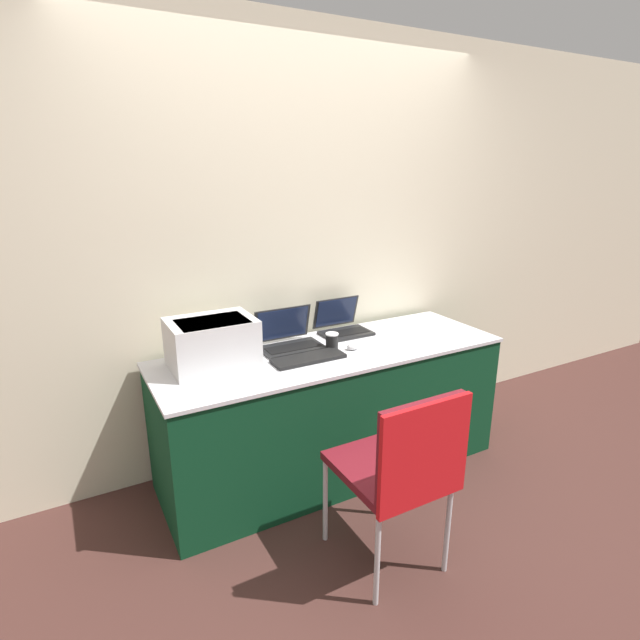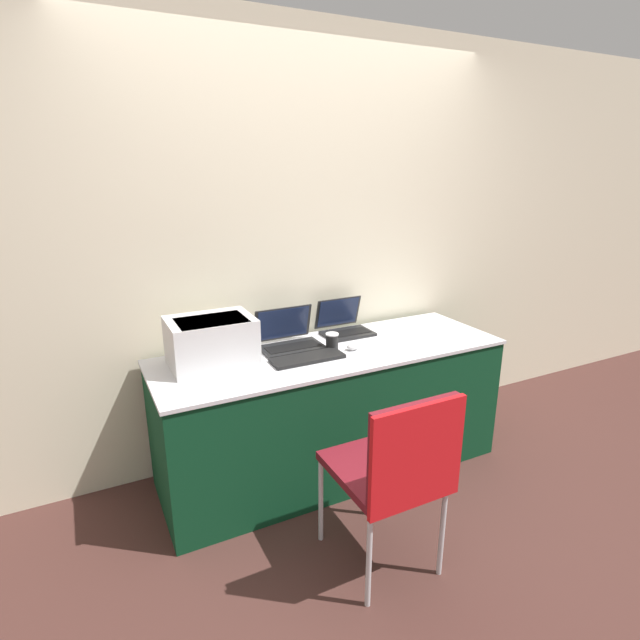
% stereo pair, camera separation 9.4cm
% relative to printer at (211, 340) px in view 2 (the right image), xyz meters
% --- Properties ---
extents(ground_plane, '(14.00, 14.00, 0.00)m').
position_rel_printer_xyz_m(ground_plane, '(0.67, -0.42, -0.92)').
color(ground_plane, '#472823').
extents(wall_back, '(8.00, 0.05, 2.60)m').
position_rel_printer_xyz_m(wall_back, '(0.67, 0.32, 0.38)').
color(wall_back, beige).
rests_on(wall_back, ground_plane).
extents(table, '(2.05, 0.68, 0.78)m').
position_rel_printer_xyz_m(table, '(0.67, -0.09, -0.53)').
color(table, '#0C381E').
rests_on(table, ground_plane).
extents(printer, '(0.44, 0.32, 0.26)m').
position_rel_printer_xyz_m(printer, '(0.00, 0.00, 0.00)').
color(printer, silver).
rests_on(printer, table).
extents(laptop_left, '(0.36, 0.27, 0.22)m').
position_rel_printer_xyz_m(laptop_left, '(0.47, 0.07, -0.09)').
color(laptop_left, black).
rests_on(laptop_left, table).
extents(laptop_right, '(0.31, 0.26, 0.21)m').
position_rel_printer_xyz_m(laptop_right, '(0.89, 0.14, -0.09)').
color(laptop_right, black).
rests_on(laptop_right, table).
extents(external_keyboard, '(0.41, 0.14, 0.02)m').
position_rel_printer_xyz_m(external_keyboard, '(0.48, -0.17, -0.13)').
color(external_keyboard, black).
rests_on(external_keyboard, table).
extents(coffee_cup, '(0.08, 0.08, 0.09)m').
position_rel_printer_xyz_m(coffee_cup, '(0.68, -0.08, -0.09)').
color(coffee_cup, black).
rests_on(coffee_cup, table).
extents(mouse, '(0.08, 0.05, 0.04)m').
position_rel_printer_xyz_m(mouse, '(0.78, -0.15, -0.12)').
color(mouse, silver).
rests_on(mouse, table).
extents(chair, '(0.44, 0.50, 0.91)m').
position_rel_printer_xyz_m(chair, '(0.52, -0.97, -0.34)').
color(chair, maroon).
rests_on(chair, ground_plane).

